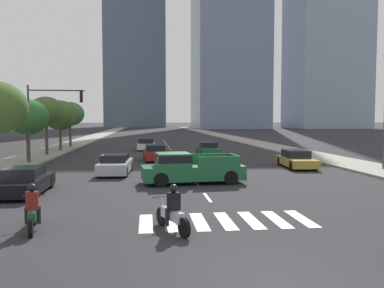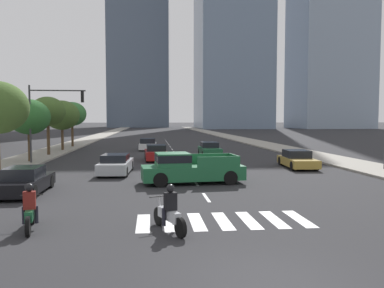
{
  "view_description": "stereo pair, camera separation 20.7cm",
  "coord_description": "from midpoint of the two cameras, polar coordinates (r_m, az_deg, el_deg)",
  "views": [
    {
      "loc": [
        -2.63,
        -7.67,
        3.47
      ],
      "look_at": [
        0.0,
        15.21,
        2.0
      ],
      "focal_mm": 36.4,
      "sensor_mm": 36.0,
      "label": 1
    },
    {
      "loc": [
        -2.43,
        -7.69,
        3.47
      ],
      "look_at": [
        0.0,
        15.21,
        2.0
      ],
      "focal_mm": 36.4,
      "sensor_mm": 36.0,
      "label": 2
    }
  ],
  "objects": [
    {
      "name": "motorcycle_lead",
      "position": [
        12.2,
        -3.36,
        -10.04
      ],
      "size": [
        1.08,
        2.02,
        1.49
      ],
      "rotation": [
        0.0,
        0.0,
        1.97
      ],
      "color": "black",
      "rests_on": "ground"
    },
    {
      "name": "motorcycle_trailing",
      "position": [
        13.32,
        -22.74,
        -9.15
      ],
      "size": [
        0.75,
        2.07,
        1.49
      ],
      "rotation": [
        0.0,
        0.0,
        1.77
      ],
      "color": "black",
      "rests_on": "ground"
    },
    {
      "name": "crosswalk_near",
      "position": [
        13.58,
        4.48,
        -11.14
      ],
      "size": [
        5.85,
        2.36,
        0.01
      ],
      "color": "silver",
      "rests_on": "ground"
    },
    {
      "name": "sedan_gold_0",
      "position": [
        28.94,
        14.85,
        -2.21
      ],
      "size": [
        2.11,
        4.68,
        1.25
      ],
      "rotation": [
        0.0,
        0.0,
        -1.64
      ],
      "color": "#B28E38",
      "rests_on": "ground"
    },
    {
      "name": "office_tower_center_skyline",
      "position": [
        156.53,
        5.4,
        19.66
      ],
      "size": [
        25.9,
        29.13,
        103.56
      ],
      "color": "slate",
      "rests_on": "ground"
    },
    {
      "name": "pickup_truck",
      "position": [
        21.0,
        -0.87,
        -3.62
      ],
      "size": [
        5.61,
        2.44,
        1.67
      ],
      "rotation": [
        0.0,
        0.0,
        3.23
      ],
      "color": "#1E6038",
      "rests_on": "ground"
    },
    {
      "name": "sidewalk_east",
      "position": [
        40.82,
        15.51,
        -1.25
      ],
      "size": [
        4.0,
        260.0,
        0.15
      ],
      "primitive_type": "cube",
      "color": "gray",
      "rests_on": "ground"
    },
    {
      "name": "sedan_black_2",
      "position": [
        19.7,
        -23.51,
        -5.08
      ],
      "size": [
        1.75,
        4.34,
        1.27
      ],
      "rotation": [
        0.0,
        0.0,
        1.57
      ],
      "color": "black",
      "rests_on": "ground"
    },
    {
      "name": "sedan_green_3",
      "position": [
        36.32,
        2.24,
        -0.85
      ],
      "size": [
        1.83,
        4.73,
        1.34
      ],
      "rotation": [
        0.0,
        0.0,
        -1.59
      ],
      "color": "#1E6038",
      "rests_on": "ground"
    },
    {
      "name": "traffic_signal_far",
      "position": [
        31.75,
        -20.34,
        4.74
      ],
      "size": [
        4.49,
        0.28,
        5.92
      ],
      "color": "#333335",
      "rests_on": "sidewalk_west"
    },
    {
      "name": "street_tree_fourth",
      "position": [
        44.44,
        -18.91,
        4.01
      ],
      "size": [
        3.74,
        3.74,
        5.35
      ],
      "color": "#4C3823",
      "rests_on": "sidewalk_west"
    },
    {
      "name": "office_tower_left_skyline",
      "position": [
        183.1,
        -8.41,
        19.48
      ],
      "size": [
        25.72,
        25.75,
        108.12
      ],
      "color": "slate",
      "rests_on": "ground"
    },
    {
      "name": "sedan_white_5",
      "position": [
        44.17,
        -6.86,
        -0.1
      ],
      "size": [
        1.99,
        4.59,
        1.32
      ],
      "rotation": [
        0.0,
        0.0,
        1.55
      ],
      "color": "silver",
      "rests_on": "ground"
    },
    {
      "name": "street_tree_third",
      "position": [
        38.79,
        -20.76,
        4.49
      ],
      "size": [
        3.2,
        3.2,
        5.42
      ],
      "color": "#4C3823",
      "rests_on": "sidewalk_west"
    },
    {
      "name": "ground_plane",
      "position": [
        8.8,
        11.39,
        -19.64
      ],
      "size": [
        800.0,
        800.0,
        0.0
      ],
      "primitive_type": "plane",
      "color": "#28282B"
    },
    {
      "name": "street_tree_second",
      "position": [
        33.31,
        -23.13,
        3.67
      ],
      "size": [
        3.28,
        3.28,
        4.91
      ],
      "color": "#4C3823",
      "rests_on": "sidewalk_west"
    },
    {
      "name": "sidewalk_west",
      "position": [
        39.2,
        -21.73,
        -1.58
      ],
      "size": [
        4.0,
        260.0,
        0.15
      ],
      "primitive_type": "cube",
      "color": "gray",
      "rests_on": "ground"
    },
    {
      "name": "sedan_silver_1",
      "position": [
        25.21,
        -11.37,
        -2.98
      ],
      "size": [
        2.04,
        4.63,
        1.27
      ],
      "rotation": [
        0.0,
        0.0,
        1.51
      ],
      "color": "#B7BABF",
      "rests_on": "ground"
    },
    {
      "name": "street_tree_fifth",
      "position": [
        49.79,
        -17.58,
        4.21
      ],
      "size": [
        3.44,
        3.44,
        5.43
      ],
      "color": "#4C3823",
      "rests_on": "sidewalk_west"
    },
    {
      "name": "lane_divider_center",
      "position": [
        41.11,
        -3.02,
        -1.19
      ],
      "size": [
        0.14,
        50.0,
        0.01
      ],
      "color": "silver",
      "rests_on": "ground"
    },
    {
      "name": "sedan_red_4",
      "position": [
        32.85,
        -5.64,
        -1.36
      ],
      "size": [
        1.95,
        4.32,
        1.33
      ],
      "rotation": [
        0.0,
        0.0,
        1.61
      ],
      "color": "maroon",
      "rests_on": "ground"
    }
  ]
}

